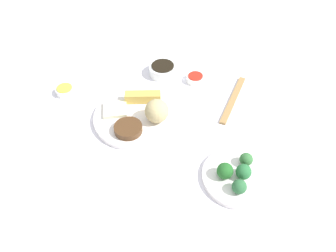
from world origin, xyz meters
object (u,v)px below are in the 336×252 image
soy_sauce_bowl (163,70)px  sauce_ramekin_hot_mustard (65,91)px  main_plate (136,117)px  sauce_ramekin_sweet_and_sour (195,79)px  chopsticks_pair (233,99)px  broccoli_plate (239,177)px

soy_sauce_bowl → sauce_ramekin_hot_mustard: soy_sauce_bowl is taller
main_plate → sauce_ramekin_hot_mustard: bearing=34.8°
soy_sauce_bowl → sauce_ramekin_sweet_and_sour: soy_sauce_bowl is taller
main_plate → chopsticks_pair: bearing=-103.4°
sauce_ramekin_sweet_and_sour → sauce_ramekin_hot_mustard: size_ratio=1.00×
main_plate → sauce_ramekin_sweet_and_sour: size_ratio=4.27×
soy_sauce_bowl → chopsticks_pair: 0.27m
main_plate → broccoli_plate: main_plate is taller
soy_sauce_bowl → sauce_ramekin_sweet_and_sour: (-0.09, -0.08, -0.01)m
main_plate → broccoli_plate: bearing=-156.6°
main_plate → sauce_ramekin_sweet_and_sour: 0.27m
sauce_ramekin_sweet_and_sour → broccoli_plate: bearing=164.3°
sauce_ramekin_sweet_and_sour → chopsticks_pair: size_ratio=0.26×
main_plate → broccoli_plate: 0.36m
main_plate → chopsticks_pair: 0.32m
main_plate → broccoli_plate: (-0.33, -0.14, -0.00)m
broccoli_plate → chopsticks_pair: (0.26, -0.17, -0.00)m
broccoli_plate → main_plate: bearing=23.4°
soy_sauce_bowl → main_plate: bearing=131.7°
sauce_ramekin_hot_mustard → sauce_ramekin_sweet_and_sour: bearing=-110.5°
broccoli_plate → sauce_ramekin_sweet_and_sour: sauce_ramekin_sweet_and_sour is taller
main_plate → soy_sauce_bowl: soy_sauce_bowl is taller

